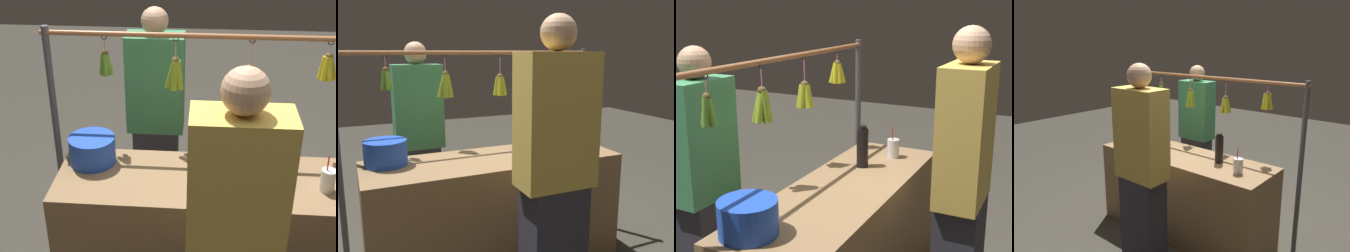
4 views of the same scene
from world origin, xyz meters
TOP-DOWN VIEW (x-y plane):
  - market_counter at (0.00, 0.00)m, footprint 1.80×0.59m
  - display_rack at (-0.02, -0.38)m, footprint 2.08×0.12m
  - water_bottle at (-0.37, -0.05)m, footprint 0.08×0.08m
  - blue_bucket at (0.72, -0.13)m, footprint 0.28×0.28m
  - drink_cup at (-0.64, 0.06)m, footprint 0.08×0.08m
  - vendor_person at (0.39, -0.70)m, footprint 0.39×0.21m

SIDE VIEW (x-z plane):
  - market_counter at x=0.00m, z-range 0.00..0.83m
  - vendor_person at x=0.39m, z-range -0.01..1.64m
  - drink_cup at x=-0.64m, z-range 0.79..1.01m
  - blue_bucket at x=0.72m, z-range 0.83..1.00m
  - water_bottle at x=-0.37m, z-range 0.83..1.10m
  - display_rack at x=-0.02m, z-range 0.32..1.93m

